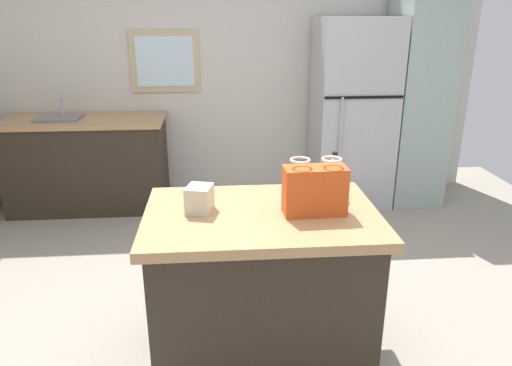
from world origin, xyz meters
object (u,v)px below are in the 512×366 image
shopping_bag (315,190)px  tall_cabinet (417,98)px  refrigerator (352,113)px  bottle (334,176)px  kitchen_island (261,285)px  small_box (199,199)px

shopping_bag → tall_cabinet: bearing=57.6°
refrigerator → bottle: size_ratio=7.12×
kitchen_island → bottle: size_ratio=4.75×
kitchen_island → refrigerator: 2.59m
refrigerator → small_box: 2.67m
kitchen_island → small_box: size_ratio=8.61×
kitchen_island → bottle: bottle is taller
tall_cabinet → small_box: bearing=-132.3°
small_box → tall_cabinet: bearing=47.7°
bottle → small_box: bearing=-167.5°
kitchen_island → refrigerator: bearing=64.2°
refrigerator → tall_cabinet: tall_cabinet is taller
tall_cabinet → kitchen_island: bearing=-127.3°
shopping_bag → bottle: 0.28m
refrigerator → shopping_bag: refrigerator is taller
refrigerator → shopping_bag: bearing=-109.8°
small_box → bottle: (0.73, 0.16, 0.05)m
kitchen_island → shopping_bag: 0.62m
small_box → bottle: 0.75m
refrigerator → bottle: bearing=-108.2°
shopping_bag → refrigerator: bearing=70.2°
shopping_bag → bottle: shopping_bag is taller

